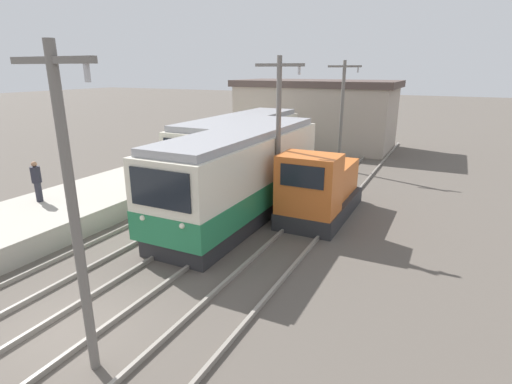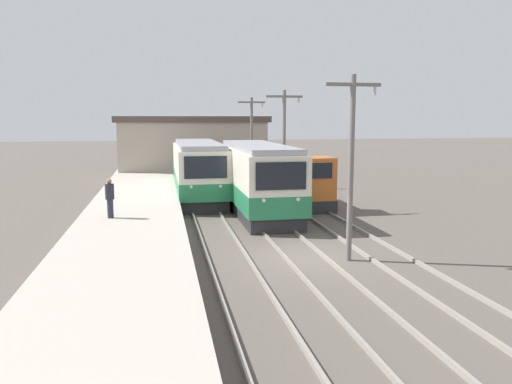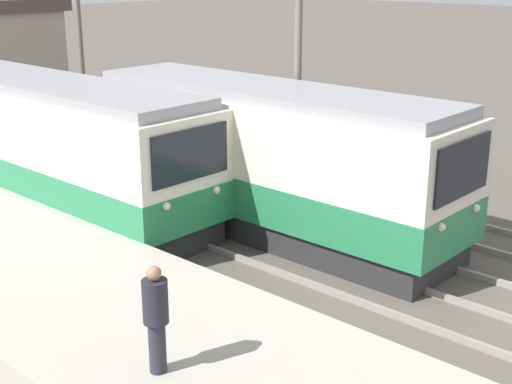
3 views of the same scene
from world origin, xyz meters
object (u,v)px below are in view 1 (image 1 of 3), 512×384
(commuter_train_center, at_px, (242,177))
(catenary_mast_mid, at_px, (279,134))
(catenary_mast_near, at_px, (73,208))
(commuter_train_left, at_px, (241,151))
(catenary_mast_far, at_px, (342,112))
(person_on_platform, at_px, (37,180))
(shunting_locomotive, at_px, (320,190))

(commuter_train_center, height_order, catenary_mast_mid, catenary_mast_mid)
(catenary_mast_near, distance_m, catenary_mast_mid, 9.81)
(commuter_train_left, distance_m, catenary_mast_far, 6.90)
(person_on_platform, bearing_deg, catenary_mast_near, -31.10)
(shunting_locomotive, xyz_separation_m, person_on_platform, (-10.28, -5.58, 0.56))
(commuter_train_center, bearing_deg, catenary_mast_near, -81.01)
(catenary_mast_mid, xyz_separation_m, person_on_platform, (-8.79, -4.50, -1.85))
(commuter_train_left, height_order, catenary_mast_far, catenary_mast_far)
(catenary_mast_near, bearing_deg, catenary_mast_far, 90.00)
(shunting_locomotive, bearing_deg, catenary_mast_far, 99.69)
(catenary_mast_mid, bearing_deg, catenary_mast_near, -90.00)
(shunting_locomotive, xyz_separation_m, catenary_mast_near, (-1.49, -10.88, 2.41))
(shunting_locomotive, height_order, catenary_mast_mid, catenary_mast_mid)
(catenary_mast_near, xyz_separation_m, catenary_mast_far, (0.00, 19.61, 0.00))
(commuter_train_left, bearing_deg, catenary_mast_near, -73.54)
(commuter_train_center, distance_m, catenary_mast_far, 10.36)
(shunting_locomotive, xyz_separation_m, catenary_mast_far, (-1.49, 8.73, 2.41))
(shunting_locomotive, bearing_deg, person_on_platform, -151.53)
(catenary_mast_far, distance_m, person_on_platform, 16.90)
(catenary_mast_mid, distance_m, person_on_platform, 10.05)
(commuter_train_center, relative_size, person_on_platform, 6.31)
(person_on_platform, bearing_deg, commuter_train_left, 64.21)
(catenary_mast_mid, relative_size, catenary_mast_far, 1.00)
(catenary_mast_far, relative_size, person_on_platform, 3.89)
(commuter_train_left, relative_size, catenary_mast_mid, 1.60)
(commuter_train_left, xyz_separation_m, catenary_mast_near, (4.31, -14.58, 1.92))
(commuter_train_center, bearing_deg, person_on_platform, -149.84)
(catenary_mast_near, bearing_deg, catenary_mast_mid, 90.00)
(shunting_locomotive, bearing_deg, catenary_mast_mid, -144.26)
(catenary_mast_near, relative_size, person_on_platform, 3.89)
(shunting_locomotive, relative_size, catenary_mast_near, 0.80)
(shunting_locomotive, bearing_deg, commuter_train_left, 147.44)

